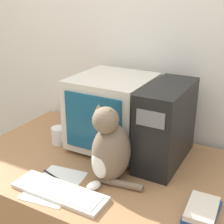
# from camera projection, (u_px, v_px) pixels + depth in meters

# --- Properties ---
(wall_back) EXTENTS (7.00, 0.05, 2.50)m
(wall_back) POSITION_uv_depth(u_px,v_px,m) (145.00, 53.00, 1.89)
(wall_back) COLOR silver
(wall_back) RESTS_ON ground_plane
(desk) EXTENTS (1.44, 0.91, 0.76)m
(desk) POSITION_uv_depth(u_px,v_px,m) (103.00, 220.00, 1.79)
(desk) COLOR #9E7047
(desk) RESTS_ON ground_plane
(crt_monitor) EXTENTS (0.41, 0.42, 0.41)m
(crt_monitor) POSITION_uv_depth(u_px,v_px,m) (112.00, 112.00, 1.74)
(crt_monitor) COLOR beige
(crt_monitor) RESTS_ON desk
(computer_tower) EXTENTS (0.19, 0.45, 0.42)m
(computer_tower) POSITION_uv_depth(u_px,v_px,m) (166.00, 125.00, 1.59)
(computer_tower) COLOR black
(computer_tower) RESTS_ON desk
(keyboard) EXTENTS (0.45, 0.14, 0.02)m
(keyboard) POSITION_uv_depth(u_px,v_px,m) (59.00, 192.00, 1.39)
(keyboard) COLOR silver
(keyboard) RESTS_ON desk
(cat) EXTENTS (0.28, 0.28, 0.38)m
(cat) POSITION_uv_depth(u_px,v_px,m) (110.00, 150.00, 1.44)
(cat) COLOR #7A6651
(cat) RESTS_ON desk
(book_stack) EXTENTS (0.12, 0.20, 0.05)m
(book_stack) POSITION_uv_depth(u_px,v_px,m) (202.00, 210.00, 1.26)
(book_stack) COLOR #234793
(book_stack) RESTS_ON desk
(pen) EXTENTS (0.16, 0.05, 0.01)m
(pen) POSITION_uv_depth(u_px,v_px,m) (54.00, 176.00, 1.52)
(pen) COLOR black
(pen) RESTS_ON desk
(paper_sheet) EXTENTS (0.25, 0.32, 0.00)m
(paper_sheet) POSITION_uv_depth(u_px,v_px,m) (55.00, 185.00, 1.46)
(paper_sheet) COLOR white
(paper_sheet) RESTS_ON desk
(mug) EXTENTS (0.09, 0.09, 0.10)m
(mug) POSITION_uv_depth(u_px,v_px,m) (59.00, 136.00, 1.83)
(mug) COLOR white
(mug) RESTS_ON desk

